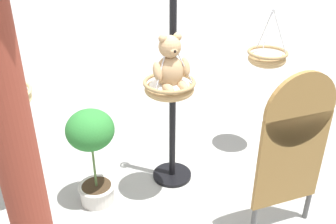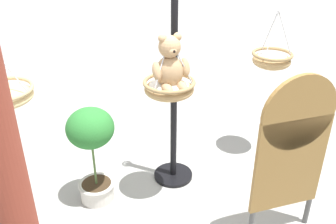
# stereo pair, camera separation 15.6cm
# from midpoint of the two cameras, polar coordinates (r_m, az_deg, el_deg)

# --- Properties ---
(ground_plane) EXTENTS (40.00, 40.00, 0.00)m
(ground_plane) POSITION_cam_midpoint_polar(r_m,az_deg,el_deg) (4.19, -1.23, -11.85)
(ground_plane) COLOR #9E9E99
(display_pole_central) EXTENTS (0.44, 0.44, 2.32)m
(display_pole_central) POSITION_cam_midpoint_polar(r_m,az_deg,el_deg) (3.98, -0.44, -1.73)
(display_pole_central) COLOR black
(display_pole_central) RESTS_ON ground
(hanging_basket_with_teddy) EXTENTS (0.49, 0.49, 0.59)m
(hanging_basket_with_teddy) POSITION_cam_midpoint_polar(r_m,az_deg,el_deg) (3.48, -1.04, 3.77)
(hanging_basket_with_teddy) COLOR tan
(teddy_bear) EXTENTS (0.36, 0.32, 0.52)m
(teddy_bear) POSITION_cam_midpoint_polar(r_m,az_deg,el_deg) (3.37, -0.91, 7.06)
(teddy_bear) COLOR tan
(hanging_basket_left_high) EXTENTS (0.46, 0.46, 0.66)m
(hanging_basket_left_high) POSITION_cam_midpoint_polar(r_m,az_deg,el_deg) (4.44, 13.97, 8.11)
(hanging_basket_left_high) COLOR tan
(hanging_basket_right_low) EXTENTS (0.59, 0.59, 0.55)m
(hanging_basket_right_low) POSITION_cam_midpoint_polar(r_m,az_deg,el_deg) (3.74, -25.52, 1.86)
(hanging_basket_right_low) COLOR tan
(greenhouse_pillar_left) EXTENTS (0.37, 0.37, 2.87)m
(greenhouse_pillar_left) POSITION_cam_midpoint_polar(r_m,az_deg,el_deg) (2.03, -22.58, -14.15)
(greenhouse_pillar_left) COLOR brown
(greenhouse_pillar_left) RESTS_ON ground
(potted_plant_bushy_green) EXTENTS (0.47, 0.47, 1.07)m
(potted_plant_bushy_green) POSITION_cam_midpoint_polar(r_m,az_deg,el_deg) (3.75, -12.75, -5.30)
(potted_plant_bushy_green) COLOR beige
(potted_plant_bushy_green) RESTS_ON ground
(display_sign_board) EXTENTS (0.69, 0.10, 1.61)m
(display_sign_board) POSITION_cam_midpoint_polar(r_m,az_deg,el_deg) (3.36, 17.54, -4.55)
(display_sign_board) COLOR olive
(display_sign_board) RESTS_ON ground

